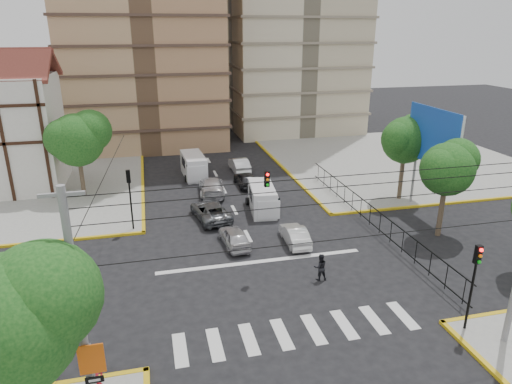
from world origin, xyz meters
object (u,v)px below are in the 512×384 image
object	(u,v)px
van_right_lane	(263,200)
van_left_lane	(194,167)
traffic_light_se	(474,274)
car_silver_front_left	(234,237)
pedestrian_sw_corner	(96,384)
traffic_light_nw	(130,190)
district_sign	(93,366)
car_white_front_right	(295,235)
pedestrian_crosswalk	(320,267)

from	to	relation	value
van_right_lane	van_left_lane	distance (m)	10.99
traffic_light_se	car_silver_front_left	bearing A→B (deg)	127.88
pedestrian_sw_corner	traffic_light_nw	bearing A→B (deg)	40.57
traffic_light_nw	district_sign	distance (m)	17.08
van_left_lane	car_white_front_right	xyz separation A→B (m)	(4.98, -16.12, -0.45)
car_white_front_right	car_silver_front_left	bearing A→B (deg)	-6.96
car_silver_front_left	car_white_front_right	size ratio (longest dim) A/B	1.01
traffic_light_se	pedestrian_crosswalk	world-z (taller)	traffic_light_se
traffic_light_se	car_silver_front_left	xyz separation A→B (m)	(-9.00, 11.57, -2.47)
van_right_lane	pedestrian_crosswalk	bearing A→B (deg)	-79.99
traffic_light_nw	car_white_front_right	xyz separation A→B (m)	(10.62, -4.64, -2.49)
traffic_light_se	district_sign	world-z (taller)	traffic_light_se
traffic_light_nw	traffic_light_se	bearing A→B (deg)	-45.00
van_right_lane	car_white_front_right	xyz separation A→B (m)	(0.68, -6.01, -0.38)
traffic_light_nw	pedestrian_sw_corner	distance (m)	16.49
traffic_light_nw	car_white_front_right	distance (m)	11.85
traffic_light_nw	car_silver_front_left	bearing A→B (deg)	-31.41
district_sign	van_left_lane	xyz separation A→B (m)	(6.63, 28.52, -1.39)
traffic_light_nw	van_left_lane	bearing A→B (deg)	63.86
van_right_lane	van_left_lane	size ratio (longest dim) A/B	0.95
car_silver_front_left	pedestrian_sw_corner	world-z (taller)	pedestrian_sw_corner
van_right_lane	car_silver_front_left	bearing A→B (deg)	-114.98
district_sign	pedestrian_crosswalk	world-z (taller)	district_sign
traffic_light_nw	van_left_lane	xyz separation A→B (m)	(5.63, 11.48, -2.05)
van_left_lane	pedestrian_crosswalk	size ratio (longest dim) A/B	3.07
car_silver_front_left	pedestrian_sw_corner	bearing A→B (deg)	53.44
van_right_lane	van_left_lane	xyz separation A→B (m)	(-4.30, 10.11, 0.07)
van_right_lane	pedestrian_sw_corner	size ratio (longest dim) A/B	2.66
van_left_lane	pedestrian_sw_corner	bearing A→B (deg)	-107.05
district_sign	car_silver_front_left	world-z (taller)	district_sign
traffic_light_se	pedestrian_crosswalk	distance (m)	8.24
pedestrian_crosswalk	district_sign	bearing A→B (deg)	36.74
district_sign	pedestrian_sw_corner	world-z (taller)	district_sign
traffic_light_se	van_right_lane	xyz separation A→B (m)	(-5.66, 16.97, -2.11)
van_right_lane	pedestrian_sw_corner	xyz separation A→B (m)	(-11.03, -17.69, 0.04)
car_white_front_right	pedestrian_sw_corner	size ratio (longest dim) A/B	2.11
van_right_lane	car_white_front_right	bearing A→B (deg)	-76.79
traffic_light_se	pedestrian_crosswalk	size ratio (longest dim) A/B	2.71
traffic_light_nw	pedestrian_sw_corner	bearing A→B (deg)	-93.84
district_sign	pedestrian_crosswalk	bearing A→B (deg)	33.10
traffic_light_nw	van_right_lane	xyz separation A→B (m)	(9.94, 1.37, -2.11)
traffic_light_se	traffic_light_nw	bearing A→B (deg)	135.00
van_left_lane	pedestrian_sw_corner	world-z (taller)	van_left_lane
district_sign	van_left_lane	size ratio (longest dim) A/B	0.64
van_right_lane	pedestrian_sw_corner	distance (m)	20.85
car_silver_front_left	pedestrian_sw_corner	distance (m)	14.51
car_silver_front_left	car_white_front_right	bearing A→B (deg)	166.85
car_silver_front_left	pedestrian_crosswalk	world-z (taller)	pedestrian_crosswalk
van_left_lane	car_white_front_right	world-z (taller)	van_left_lane
traffic_light_se	car_white_front_right	xyz separation A→B (m)	(-4.98, 10.96, -2.49)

